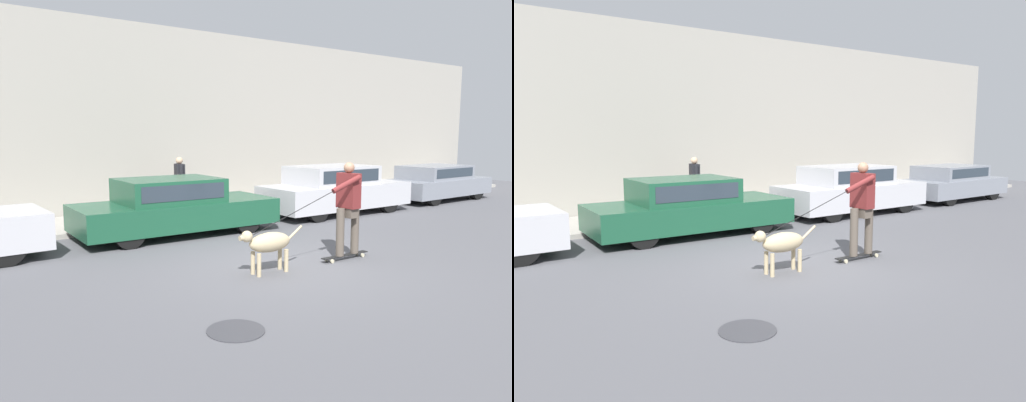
# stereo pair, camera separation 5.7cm
# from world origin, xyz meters

# --- Properties ---
(ground_plane) EXTENTS (36.00, 36.00, 0.00)m
(ground_plane) POSITION_xyz_m (0.00, 0.00, 0.00)
(ground_plane) COLOR #545459
(back_wall) EXTENTS (32.00, 0.30, 5.27)m
(back_wall) POSITION_xyz_m (0.00, 6.96, 2.63)
(back_wall) COLOR #9E998E
(back_wall) RESTS_ON ground_plane
(sidewalk_curb) EXTENTS (30.00, 2.43, 0.11)m
(sidewalk_curb) POSITION_xyz_m (0.00, 5.58, 0.05)
(sidewalk_curb) COLOR #A39E93
(sidewalk_curb) RESTS_ON ground_plane
(parked_car_1) EXTENTS (4.50, 1.94, 1.27)m
(parked_car_1) POSITION_xyz_m (-0.46, 3.41, 0.61)
(parked_car_1) COLOR black
(parked_car_1) RESTS_ON ground_plane
(parked_car_2) EXTENTS (4.43, 1.80, 1.35)m
(parked_car_2) POSITION_xyz_m (4.53, 3.41, 0.66)
(parked_car_2) COLOR black
(parked_car_2) RESTS_ON ground_plane
(parked_car_3) EXTENTS (4.03, 1.73, 1.18)m
(parked_car_3) POSITION_xyz_m (9.33, 3.41, 0.60)
(parked_car_3) COLOR black
(parked_car_3) RESTS_ON ground_plane
(dog) EXTENTS (1.24, 0.35, 0.75)m
(dog) POSITION_xyz_m (-0.66, -0.28, 0.50)
(dog) COLOR tan
(dog) RESTS_ON ground_plane
(skateboarder) EXTENTS (2.61, 0.60, 1.75)m
(skateboarder) POSITION_xyz_m (1.03, -0.39, 0.99)
(skateboarder) COLOR beige
(skateboarder) RESTS_ON ground_plane
(pedestrian_with_bag) EXTENTS (0.33, 0.72, 1.49)m
(pedestrian_with_bag) POSITION_xyz_m (0.96, 5.87, 0.92)
(pedestrian_with_bag) COLOR #3D4760
(pedestrian_with_bag) RESTS_ON sidewalk_curb
(manhole_cover) EXTENTS (0.68, 0.68, 0.01)m
(manhole_cover) POSITION_xyz_m (-2.43, -1.96, 0.01)
(manhole_cover) COLOR #38383D
(manhole_cover) RESTS_ON ground_plane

